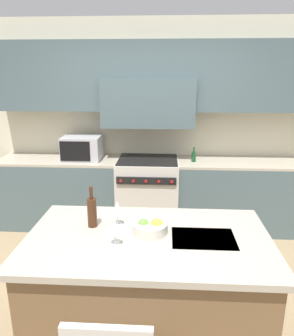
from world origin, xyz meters
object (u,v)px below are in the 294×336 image
Objects in this scene: wine_bottle at (92,212)px; oil_bottle_on_counter at (194,156)px; microwave at (82,148)px; range_stove at (148,193)px; fruit_bowl at (150,227)px; wine_glass_far at (117,209)px; wine_glass_near at (115,227)px.

oil_bottle_on_counter is at bearing 64.22° from wine_bottle.
microwave reaches higher than wine_bottle.
fruit_bowl is at bearing -86.19° from range_stove.
microwave is at bearing 178.75° from range_stove.
wine_bottle is 1.66× the size of wine_glass_far.
microwave is 2.20m from fruit_bowl.
range_stove is 4.98× the size of wine_glass_far.
wine_bottle is at bearing -167.75° from wine_glass_far.
microwave is 2.56× the size of wine_glass_far.
wine_glass_far is (0.18, 0.04, 0.01)m from wine_bottle.
wine_glass_near is at bearing -70.56° from microwave.
range_stove is at bearing 178.08° from oil_bottle_on_counter.
wine_bottle is at bearing -115.78° from oil_bottle_on_counter.
wine_glass_near is 1.00× the size of wine_glass_far.
wine_glass_far is 1.00× the size of oil_bottle_on_counter.
range_stove is 4.97× the size of oil_bottle_on_counter.
range_stove is 1.94× the size of microwave.
wine_bottle is at bearing -99.34° from range_stove.
wine_glass_far is (-0.03, 0.30, 0.00)m from wine_glass_near.
range_stove is at bearing -1.25° from microwave.
oil_bottle_on_counter is at bearing 68.56° from wine_glass_far.
wine_glass_far is (-0.12, -1.83, 0.57)m from range_stove.
fruit_bowl is (0.23, 0.18, -0.08)m from wine_glass_near.
microwave is at bearing 178.48° from oil_bottle_on_counter.
microwave reaches higher than wine_glass_far.
fruit_bowl is at bearing -103.30° from oil_bottle_on_counter.
range_stove is 2.21m from wine_glass_near.
wine_glass_far is 0.75× the size of fruit_bowl.
oil_bottle_on_counter reaches higher than wine_glass_far.
microwave is at bearing 111.55° from wine_glass_far.
fruit_bowl is at bearing -63.41° from microwave.
fruit_bowl is (0.99, -1.97, -0.12)m from microwave.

